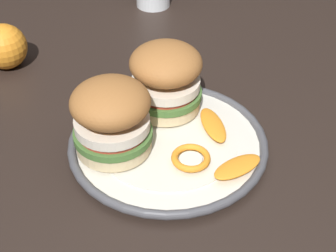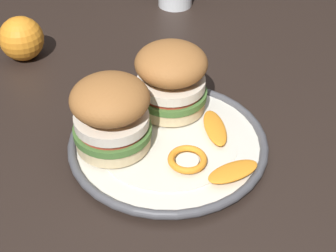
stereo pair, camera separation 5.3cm
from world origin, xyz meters
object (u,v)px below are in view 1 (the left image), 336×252
(dinner_plate, at_px, (168,143))
(sandwich_half_left, at_px, (112,117))
(sandwich_half_right, at_px, (166,77))
(whole_orange, at_px, (4,46))
(dining_table, at_px, (176,168))

(dinner_plate, distance_m, sandwich_half_left, 0.09)
(sandwich_half_right, height_order, whole_orange, sandwich_half_right)
(dinner_plate, bearing_deg, sandwich_half_left, -98.81)
(dinner_plate, height_order, sandwich_half_right, sandwich_half_right)
(dining_table, bearing_deg, dinner_plate, -33.94)
(sandwich_half_right, distance_m, whole_orange, 0.30)
(sandwich_half_left, relative_size, whole_orange, 1.85)
(dining_table, relative_size, sandwich_half_left, 8.62)
(dining_table, distance_m, whole_orange, 0.35)
(dinner_plate, height_order, whole_orange, whole_orange)
(dining_table, xyz_separation_m, whole_orange, (-0.25, -0.21, 0.13))
(whole_orange, bearing_deg, dining_table, 39.66)
(sandwich_half_left, bearing_deg, sandwich_half_right, 120.93)
(dining_table, height_order, sandwich_half_right, sandwich_half_right)
(dining_table, xyz_separation_m, dinner_plate, (0.05, -0.03, 0.10))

